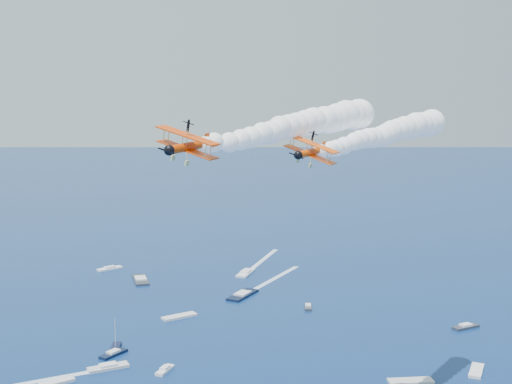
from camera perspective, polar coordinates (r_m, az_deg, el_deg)
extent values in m
cube|color=black|center=(224.44, -1.15, -8.77)|extent=(13.19, 14.19, 0.70)
cube|color=white|center=(252.60, -0.90, -6.92)|extent=(9.78, 12.69, 0.70)
cube|color=silver|center=(169.84, -12.49, -14.39)|extent=(10.21, 5.22, 0.70)
cube|color=silver|center=(162.37, 13.04, -15.46)|extent=(10.69, 4.81, 0.70)
cube|color=black|center=(177.92, -12.06, -13.35)|extent=(7.58, 7.21, 0.70)
cube|color=#2E333E|center=(212.20, 4.46, -9.75)|extent=(4.03, 7.04, 0.70)
cube|color=white|center=(165.94, -7.77, -14.81)|extent=(5.24, 6.37, 0.70)
cube|color=silver|center=(164.43, -16.62, -15.28)|extent=(8.28, 5.29, 0.70)
cube|color=white|center=(172.37, 18.28, -14.26)|extent=(7.66, 8.65, 0.70)
cube|color=white|center=(265.16, -12.35, -6.40)|extent=(10.08, 6.90, 0.70)
cube|color=silver|center=(203.99, -6.56, -10.49)|extent=(11.13, 6.73, 0.70)
cube|color=#2B313A|center=(246.61, -9.81, -7.39)|extent=(5.18, 14.97, 0.70)
cube|color=#2E323E|center=(202.65, 17.44, -10.92)|extent=(8.68, 4.49, 0.70)
cube|color=#0E1633|center=(182.18, -11.89, -12.84)|extent=(3.45, 7.29, 0.70)
cube|color=white|center=(247.29, 1.72, -7.31)|extent=(26.42, 30.01, 0.04)
cube|color=white|center=(276.14, 0.68, -5.74)|extent=(21.22, 33.64, 0.04)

